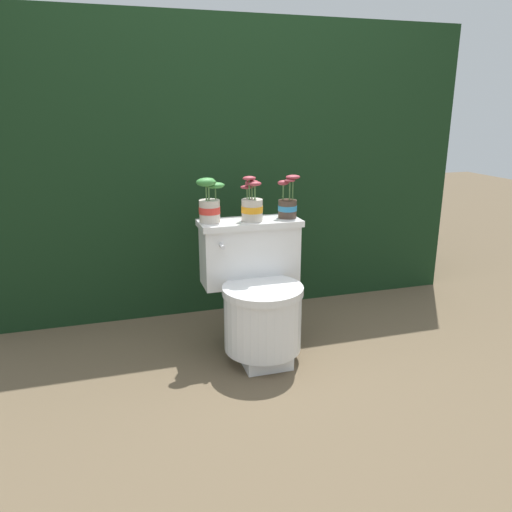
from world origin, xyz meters
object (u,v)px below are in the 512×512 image
object	(u,v)px
potted_plant_left	(210,203)
potted_plant_midleft	(252,205)
potted_plant_middle	(288,204)
toilet	(258,293)

from	to	relation	value
potted_plant_left	potted_plant_midleft	world-z (taller)	potted_plant_midleft
potted_plant_midleft	potted_plant_middle	size ratio (longest dim) A/B	1.04
toilet	potted_plant_midleft	world-z (taller)	potted_plant_midleft
toilet	potted_plant_middle	xyz separation A→B (m)	(0.20, 0.14, 0.41)
toilet	potted_plant_left	distance (m)	0.50
potted_plant_midleft	toilet	bearing A→B (deg)	-93.04
toilet	potted_plant_midleft	distance (m)	0.44
potted_plant_middle	potted_plant_left	bearing A→B (deg)	179.25
toilet	potted_plant_middle	bearing A→B (deg)	34.64
toilet	potted_plant_midleft	xyz separation A→B (m)	(0.01, 0.12, 0.42)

